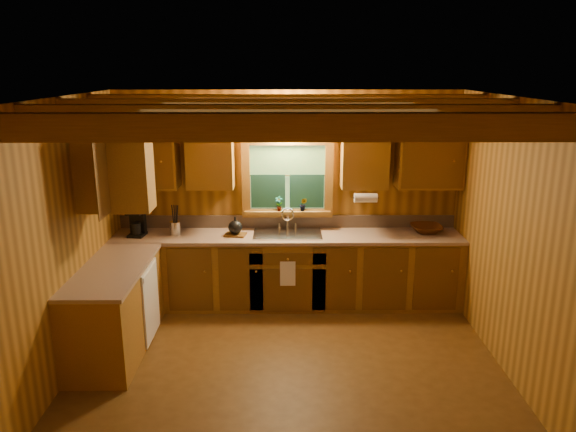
% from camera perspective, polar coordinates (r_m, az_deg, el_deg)
% --- Properties ---
extents(room, '(4.20, 4.20, 4.20)m').
position_cam_1_polar(room, '(4.97, 0.06, -3.00)').
color(room, '#5A3A15').
rests_on(room, ground).
extents(ceiling_beams, '(4.20, 2.54, 0.18)m').
position_cam_1_polar(ceiling_beams, '(4.73, 0.07, 10.82)').
color(ceiling_beams, brown).
rests_on(ceiling_beams, room).
extents(base_cabinets, '(4.20, 2.22, 0.86)m').
position_cam_1_polar(base_cabinets, '(6.49, -4.42, -6.73)').
color(base_cabinets, brown).
rests_on(base_cabinets, ground).
extents(countertop, '(4.20, 2.24, 0.04)m').
position_cam_1_polar(countertop, '(6.34, -4.38, -2.93)').
color(countertop, '#9F826D').
rests_on(countertop, base_cabinets).
extents(backsplash, '(4.20, 0.02, 0.16)m').
position_cam_1_polar(backsplash, '(6.86, -0.06, -0.58)').
color(backsplash, '#9B7E68').
rests_on(backsplash, room).
extents(dishwasher_panel, '(0.02, 0.60, 0.80)m').
position_cam_1_polar(dishwasher_panel, '(6.09, -14.13, -8.71)').
color(dishwasher_panel, white).
rests_on(dishwasher_panel, base_cabinets).
extents(upper_cabinets, '(4.19, 1.77, 0.78)m').
position_cam_1_polar(upper_cabinets, '(6.24, -5.26, 5.85)').
color(upper_cabinets, brown).
rests_on(upper_cabinets, room).
extents(window, '(1.12, 0.08, 1.00)m').
position_cam_1_polar(window, '(6.71, -0.06, 3.89)').
color(window, brown).
rests_on(window, room).
extents(window_sill, '(1.06, 0.14, 0.04)m').
position_cam_1_polar(window_sill, '(6.76, -0.06, 0.41)').
color(window_sill, brown).
rests_on(window_sill, room).
extents(wall_sconce, '(0.45, 0.21, 0.17)m').
position_cam_1_polar(wall_sconce, '(6.50, -0.06, 9.18)').
color(wall_sconce, black).
rests_on(wall_sconce, room).
extents(paper_towel_roll, '(0.27, 0.11, 0.11)m').
position_cam_1_polar(paper_towel_roll, '(6.49, 8.11, 1.89)').
color(paper_towel_roll, white).
rests_on(paper_towel_roll, upper_cabinets).
extents(dish_towel, '(0.18, 0.01, 0.30)m').
position_cam_1_polar(dish_towel, '(6.42, -0.03, -6.05)').
color(dish_towel, white).
rests_on(dish_towel, base_cabinets).
extents(sink, '(0.82, 0.48, 0.43)m').
position_cam_1_polar(sink, '(6.63, -0.05, -2.28)').
color(sink, silver).
rests_on(sink, countertop).
extents(coffee_maker, '(0.18, 0.23, 0.32)m').
position_cam_1_polar(coffee_maker, '(6.78, -15.50, -0.67)').
color(coffee_maker, black).
rests_on(coffee_maker, countertop).
extents(utensil_crock, '(0.13, 0.13, 0.37)m').
position_cam_1_polar(utensil_crock, '(6.71, -11.71, -1.17)').
color(utensil_crock, silver).
rests_on(utensil_crock, countertop).
extents(cutting_board, '(0.27, 0.22, 0.02)m').
position_cam_1_polar(cutting_board, '(6.59, -5.52, -1.95)').
color(cutting_board, brown).
rests_on(cutting_board, countertop).
extents(teakettle, '(0.17, 0.17, 0.21)m').
position_cam_1_polar(teakettle, '(6.56, -5.54, -1.16)').
color(teakettle, black).
rests_on(teakettle, cutting_board).
extents(wicker_basket, '(0.40, 0.40, 0.09)m').
position_cam_1_polar(wicker_basket, '(6.88, 14.25, -1.30)').
color(wicker_basket, '#48230C').
rests_on(wicker_basket, countertop).
extents(potted_plant_left, '(0.11, 0.09, 0.18)m').
position_cam_1_polar(potted_plant_left, '(6.72, -0.97, 1.30)').
color(potted_plant_left, brown).
rests_on(potted_plant_left, window_sill).
extents(potted_plant_right, '(0.11, 0.09, 0.16)m').
position_cam_1_polar(potted_plant_right, '(6.73, 1.61, 1.22)').
color(potted_plant_right, brown).
rests_on(potted_plant_right, window_sill).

